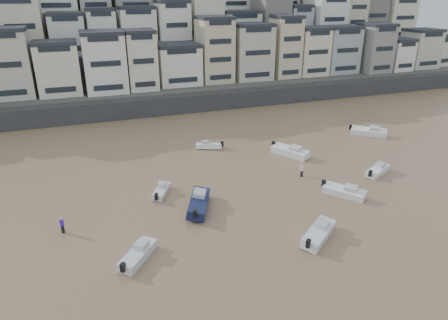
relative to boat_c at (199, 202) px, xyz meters
name	(u,v)px	position (x,y,z in m)	size (l,w,h in m)	color
harbor_wall	(182,104)	(7.98, 38.33, 0.85)	(140.00, 3.00, 3.50)	#38383A
hillside	(161,28)	(12.71, 78.17, 12.11)	(141.04, 66.00, 50.00)	#4C4C47
boat_c	(199,202)	(0.00, 0.00, 0.00)	(6.62, 2.17, 1.81)	#13193D
boat_d	(378,169)	(24.97, 0.82, -0.23)	(4.92, 1.61, 1.34)	white
boat_e	(290,150)	(17.15, 10.48, -0.05)	(6.25, 2.05, 1.70)	silver
boat_a	(319,232)	(9.34, -9.57, -0.11)	(5.84, 1.91, 1.59)	silver
boat_f	(161,190)	(-3.22, 4.89, -0.31)	(4.32, 1.41, 1.18)	silver
boat_b	(344,190)	(17.04, -2.93, -0.17)	(5.38, 1.76, 1.47)	silver
boat_j	(138,253)	(-7.76, -6.85, -0.21)	(5.12, 1.67, 1.40)	silver
boat_h	(209,145)	(6.80, 17.39, -0.31)	(4.33, 1.42, 1.18)	white
boat_g	(369,131)	(33.87, 13.91, -0.05)	(6.26, 2.05, 1.71)	white
person_blue	(62,225)	(-14.20, 0.11, -0.03)	(0.44, 0.44, 1.74)	#3C1AC4
person_pink	(302,170)	(15.11, 3.58, -0.03)	(0.44, 0.44, 1.74)	beige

